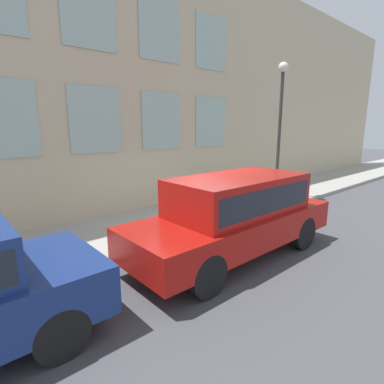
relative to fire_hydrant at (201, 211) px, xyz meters
name	(u,v)px	position (x,y,z in m)	size (l,w,h in m)	color
ground_plane	(196,239)	(-0.37, 0.55, -0.58)	(80.00, 80.00, 0.00)	#47474C
sidewalk	(162,223)	(1.19, 0.55, -0.51)	(3.13, 60.00, 0.15)	#9E9B93
building_facade	(127,77)	(2.91, 0.55, 3.91)	(0.33, 40.00, 8.98)	#C6B793
fire_hydrant	(201,211)	(0.00, 0.00, 0.00)	(0.35, 0.46, 0.84)	#2D7260
person	(182,200)	(0.17, 0.56, 0.40)	(0.34, 0.22, 1.39)	navy
parked_truck_red_near	(236,211)	(-1.75, 0.55, 0.49)	(1.87, 5.25, 1.87)	black
street_lamp	(280,116)	(0.53, -4.51, 2.75)	(0.36, 0.36, 5.09)	#2D332D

